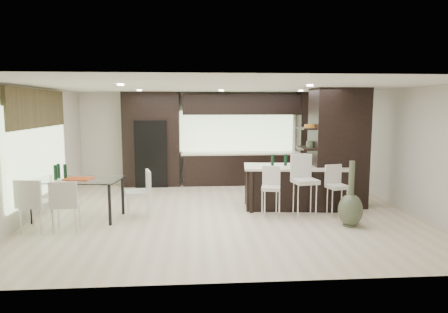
{
  "coord_description": "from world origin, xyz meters",
  "views": [
    {
      "loc": [
        -0.68,
        -8.45,
        2.3
      ],
      "look_at": [
        0.0,
        0.6,
        1.15
      ],
      "focal_mm": 32.0,
      "sensor_mm": 36.0,
      "label": 1
    }
  ],
  "objects": [
    {
      "name": "floor_vase",
      "position": [
        2.3,
        -1.19,
        0.63
      ],
      "size": [
        0.56,
        0.56,
        1.27
      ],
      "primitive_type": null,
      "rotation": [
        0.0,
        0.0,
        0.23
      ],
      "color": "#424F39",
      "rests_on": "ground"
    },
    {
      "name": "stool_right",
      "position": [
        2.3,
        -0.46,
        0.43
      ],
      "size": [
        0.46,
        0.46,
        0.86
      ],
      "primitive_type": "cube",
      "rotation": [
        0.0,
        0.0,
        0.24
      ],
      "color": "beige",
      "rests_on": "ground"
    },
    {
      "name": "left_wall",
      "position": [
        -4.0,
        0.0,
        1.35
      ],
      "size": [
        0.02,
        7.0,
        2.7
      ],
      "primitive_type": "cube",
      "color": "beige",
      "rests_on": "ground"
    },
    {
      "name": "stool_left",
      "position": [
        0.89,
        -0.46,
        0.42
      ],
      "size": [
        0.45,
        0.45,
        0.85
      ],
      "primitive_type": "cube",
      "rotation": [
        0.0,
        0.0,
        -0.22
      ],
      "color": "beige",
      "rests_on": "ground"
    },
    {
      "name": "stone_accent",
      "position": [
        -3.93,
        0.2,
        2.25
      ],
      "size": [
        0.08,
        3.0,
        0.8
      ],
      "primitive_type": "cube",
      "color": "brown",
      "rests_on": "left_wall"
    },
    {
      "name": "ceiling",
      "position": [
        0.0,
        0.0,
        2.7
      ],
      "size": [
        8.0,
        7.0,
        0.02
      ],
      "primitive_type": "cube",
      "color": "white",
      "rests_on": "ground"
    },
    {
      "name": "bench",
      "position": [
        1.33,
        0.29,
        0.24
      ],
      "size": [
        1.3,
        0.71,
        0.48
      ],
      "primitive_type": "cube",
      "rotation": [
        0.0,
        0.0,
        -0.19
      ],
      "color": "black",
      "rests_on": "ground"
    },
    {
      "name": "ground",
      "position": [
        0.0,
        0.0,
        0.0
      ],
      "size": [
        8.0,
        8.0,
        0.0
      ],
      "primitive_type": "plane",
      "color": "beige",
      "rests_on": "ground"
    },
    {
      "name": "right_wall",
      "position": [
        4.0,
        0.0,
        1.35
      ],
      "size": [
        0.02,
        7.0,
        2.7
      ],
      "primitive_type": "cube",
      "color": "beige",
      "rests_on": "ground"
    },
    {
      "name": "stool_mid",
      "position": [
        1.59,
        -0.51,
        0.52
      ],
      "size": [
        0.54,
        0.54,
        1.05
      ],
      "primitive_type": "cube",
      "rotation": [
        0.0,
        0.0,
        0.17
      ],
      "color": "beige",
      "rests_on": "ground"
    },
    {
      "name": "chair_far",
      "position": [
        -3.58,
        -1.09,
        0.46
      ],
      "size": [
        0.58,
        0.58,
        0.93
      ],
      "primitive_type": "cube",
      "rotation": [
        0.0,
        0.0,
        -0.18
      ],
      "color": "beige",
      "rests_on": "ground"
    },
    {
      "name": "dining_table",
      "position": [
        -3.04,
        -0.28,
        0.41
      ],
      "size": [
        1.84,
        1.19,
        0.83
      ],
      "primitive_type": "cube",
      "rotation": [
        0.0,
        0.0,
        -0.14
      ],
      "color": "white",
      "rests_on": "ground"
    },
    {
      "name": "chair_near",
      "position": [
        -3.04,
        -1.08,
        0.45
      ],
      "size": [
        0.53,
        0.53,
        0.89
      ],
      "primitive_type": "cube",
      "rotation": [
        0.0,
        0.0,
        0.1
      ],
      "color": "beige",
      "rests_on": "ground"
    },
    {
      "name": "chair_end",
      "position": [
        -1.85,
        -0.28,
        0.45
      ],
      "size": [
        0.59,
        0.59,
        0.91
      ],
      "primitive_type": "cube",
      "rotation": [
        0.0,
        0.0,
        1.81
      ],
      "color": "beige",
      "rests_on": "ground"
    },
    {
      "name": "window_back",
      "position": [
        0.6,
        3.46,
        1.55
      ],
      "size": [
        3.4,
        0.04,
        1.2
      ],
      "primitive_type": "cube",
      "color": "#B2D199",
      "rests_on": "back_wall"
    },
    {
      "name": "ceiling_spots",
      "position": [
        0.0,
        0.25,
        2.68
      ],
      "size": [
        4.0,
        3.0,
        0.02
      ],
      "primitive_type": "cube",
      "color": "white",
      "rests_on": "ceiling"
    },
    {
      "name": "refrigerator",
      "position": [
        -1.9,
        3.12,
        0.95
      ],
      "size": [
        0.9,
        0.68,
        1.9
      ],
      "primitive_type": "cube",
      "color": "black",
      "rests_on": "ground"
    },
    {
      "name": "window_left",
      "position": [
        -3.96,
        0.2,
        1.35
      ],
      "size": [
        0.04,
        3.2,
        1.9
      ],
      "primitive_type": "cube",
      "color": "#B2D199",
      "rests_on": "left_wall"
    },
    {
      "name": "back_cabinetry",
      "position": [
        0.5,
        3.17,
        1.35
      ],
      "size": [
        6.8,
        0.68,
        2.7
      ],
      "primitive_type": "cube",
      "color": "black",
      "rests_on": "ground"
    },
    {
      "name": "partition_column",
      "position": [
        2.6,
        0.4,
        1.35
      ],
      "size": [
        1.2,
        0.8,
        2.7
      ],
      "primitive_type": "cube",
      "color": "black",
      "rests_on": "ground"
    },
    {
      "name": "kitchen_island",
      "position": [
        1.59,
        0.32,
        0.48
      ],
      "size": [
        2.39,
        1.24,
        0.95
      ],
      "primitive_type": "cube",
      "rotation": [
        0.0,
        0.0,
        -0.11
      ],
      "color": "black",
      "rests_on": "ground"
    },
    {
      "name": "back_wall",
      "position": [
        0.0,
        3.5,
        1.35
      ],
      "size": [
        8.0,
        0.02,
        2.7
      ],
      "primitive_type": "cube",
      "color": "beige",
      "rests_on": "ground"
    }
  ]
}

